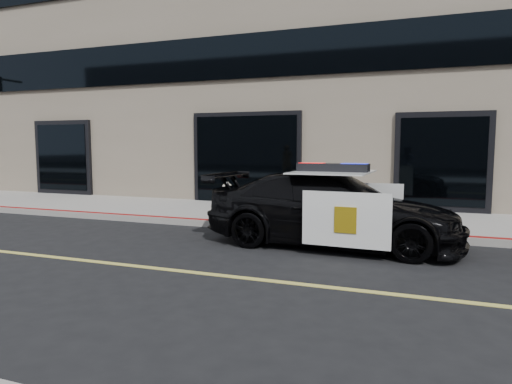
% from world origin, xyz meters
% --- Properties ---
extents(ground, '(120.00, 120.00, 0.00)m').
position_xyz_m(ground, '(0.00, 0.00, 0.00)').
color(ground, black).
rests_on(ground, ground).
extents(sidewalk_n, '(60.00, 3.50, 0.15)m').
position_xyz_m(sidewalk_n, '(0.00, 5.25, 0.07)').
color(sidewalk_n, gray).
rests_on(sidewalk_n, ground).
extents(building_n, '(60.00, 7.00, 12.00)m').
position_xyz_m(building_n, '(0.00, 10.50, 6.00)').
color(building_n, '#756856').
rests_on(building_n, ground).
extents(police_car, '(2.38, 4.90, 1.56)m').
position_xyz_m(police_car, '(2.49, 2.58, 0.70)').
color(police_car, black).
rests_on(police_car, ground).
extents(fire_hydrant, '(0.39, 0.55, 0.87)m').
position_xyz_m(fire_hydrant, '(-0.29, 3.94, 0.56)').
color(fire_hydrant, beige).
rests_on(fire_hydrant, sidewalk_n).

